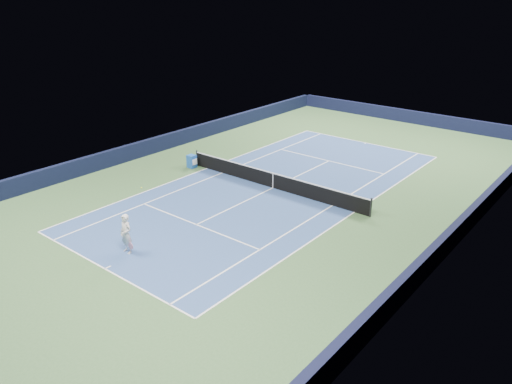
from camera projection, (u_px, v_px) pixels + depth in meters
The scene contains 19 objects.
ground at pixel (273, 188), 29.85m from camera, with size 40.00×40.00×0.00m, color #365830.
wall_far at pixel (409, 116), 43.85m from camera, with size 22.00×0.35×1.10m, color #111433.
wall_right at pixel (457, 232), 23.34m from camera, with size 0.35×40.00×1.10m, color black.
wall_left at pixel (154, 145), 35.94m from camera, with size 0.35×40.00×1.10m, color #101532.
court_surface at pixel (273, 188), 29.85m from camera, with size 10.97×23.77×0.01m, color navy.
baseline_far at pixel (366, 143), 38.37m from camera, with size 10.97×0.08×0.00m, color white.
baseline_near at pixel (105, 269), 21.32m from camera, with size 10.97×0.08×0.00m, color white.
sideline_doubles_right at pixel (354, 212), 26.65m from camera, with size 0.08×23.77×0.00m, color white.
sideline_doubles_left at pixel (207, 168), 33.04m from camera, with size 0.08×23.77×0.00m, color white.
sideline_singles_right at pixel (332, 205), 27.45m from camera, with size 0.08×23.77×0.00m, color white.
sideline_singles_left at pixel (222, 173), 32.24m from camera, with size 0.08×23.77×0.00m, color white.
service_line_far at pixel (329, 161), 34.44m from camera, with size 8.23×0.08×0.00m, color white.
service_line_near at pixel (196, 225), 25.26m from camera, with size 8.23×0.08×0.00m, color white.
center_service_line at pixel (273, 188), 29.85m from camera, with size 0.08×12.80×0.00m, color white.
center_mark_far at pixel (365, 143), 38.26m from camera, with size 0.08×0.30×0.00m, color white.
center_mark_near at pixel (108, 267), 21.43m from camera, with size 0.08×0.30×0.00m, color white.
tennis_net at pixel (273, 180), 29.66m from camera, with size 12.90×0.10×1.07m.
sponsor_cube at pixel (192, 161), 33.05m from camera, with size 0.58×0.48×0.86m.
tennis_player at pixel (126, 234), 22.30m from camera, with size 0.83×1.26×2.90m.
Camera 1 is at (16.65, -22.11, 11.22)m, focal length 35.00 mm.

